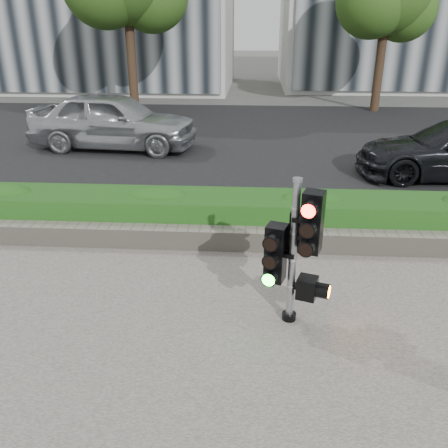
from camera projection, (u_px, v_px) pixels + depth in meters
name	position (u px, v px, depth m)	size (l,w,h in m)	color
ground	(213.00, 313.00, 6.17)	(120.00, 120.00, 0.00)	#51514C
road	(240.00, 138.00, 15.33)	(60.00, 13.00, 0.02)	black
curb	(227.00, 217.00, 9.03)	(60.00, 0.25, 0.12)	gray
stone_wall	(223.00, 238.00, 7.83)	(12.00, 0.32, 0.34)	gray
hedge	(225.00, 214.00, 8.36)	(12.00, 1.00, 0.68)	#368C2B
traffic_signal	(296.00, 245.00, 5.61)	(0.69, 0.57, 1.87)	black
car_silver	(114.00, 121.00, 13.77)	(1.94, 4.82, 1.64)	#AFB1B6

